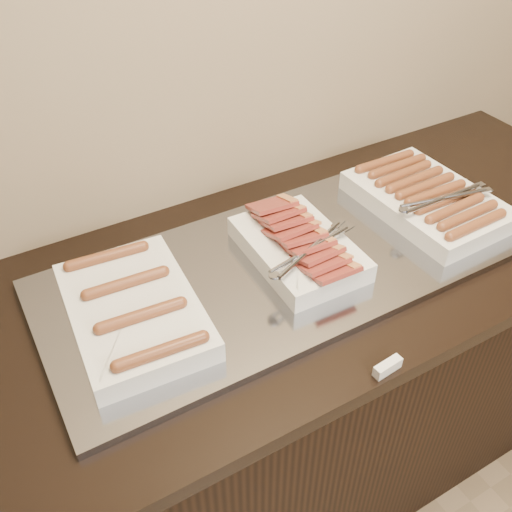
{
  "coord_description": "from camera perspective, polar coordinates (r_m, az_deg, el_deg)",
  "views": [
    {
      "loc": [
        -0.58,
        1.28,
        1.79
      ],
      "look_at": [
        -0.09,
        2.13,
        0.97
      ],
      "focal_mm": 40.0,
      "sensor_mm": 36.0,
      "label": 1
    }
  ],
  "objects": [
    {
      "name": "dish_left",
      "position": [
        1.21,
        -12.14,
        -5.25
      ],
      "size": [
        0.27,
        0.39,
        0.07
      ],
      "rotation": [
        0.0,
        0.0,
        -0.07
      ],
      "color": "silver",
      "rests_on": "warming_tray"
    },
    {
      "name": "dish_right",
      "position": [
        1.55,
        16.81,
        5.53
      ],
      "size": [
        0.28,
        0.4,
        0.08
      ],
      "rotation": [
        0.0,
        0.0,
        0.03
      ],
      "color": "silver",
      "rests_on": "warming_tray"
    },
    {
      "name": "counter",
      "position": [
        1.69,
        2.84,
        -12.58
      ],
      "size": [
        2.06,
        0.76,
        0.9
      ],
      "color": "black",
      "rests_on": "ground"
    },
    {
      "name": "label_holder",
      "position": [
        1.16,
        13.02,
        -10.76
      ],
      "size": [
        0.06,
        0.02,
        0.02
      ],
      "primitive_type": "cube",
      "rotation": [
        0.0,
        0.0,
        0.09
      ],
      "color": "silver",
      "rests_on": "counter"
    },
    {
      "name": "warming_tray",
      "position": [
        1.36,
        3.98,
        -0.47
      ],
      "size": [
        1.2,
        0.5,
        0.02
      ],
      "primitive_type": "cube",
      "color": "gray",
      "rests_on": "counter"
    },
    {
      "name": "dish_center",
      "position": [
        1.33,
        4.35,
        0.97
      ],
      "size": [
        0.27,
        0.34,
        0.09
      ],
      "rotation": [
        0.0,
        0.0,
        -0.02
      ],
      "color": "silver",
      "rests_on": "warming_tray"
    }
  ]
}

